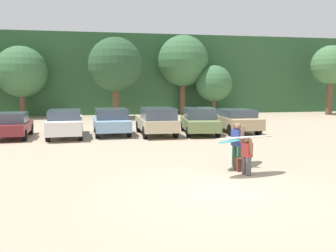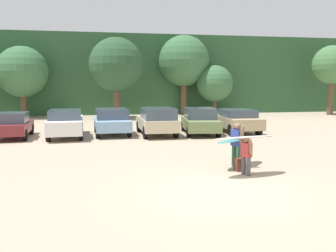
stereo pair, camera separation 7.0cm
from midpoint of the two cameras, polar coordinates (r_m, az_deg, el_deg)
The scene contains 18 objects.
ground_plane at distance 10.24m, azimuth 8.62°, elevation -10.19°, with size 120.00×120.00×0.00m, color tan.
hillside_ridge at distance 41.50m, azimuth -6.05°, elevation 7.93°, with size 108.00×12.00×7.88m, color #2D5633.
tree_left at distance 34.44m, azimuth -22.06°, elevation 7.96°, with size 4.49×4.49×6.31m.
tree_ridge_back at distance 31.66m, azimuth -8.15°, elevation 9.57°, with size 4.65×4.65×6.98m.
tree_center_left at distance 35.56m, azimuth 2.60°, elevation 10.23°, with size 4.93×4.93×7.71m.
tree_right at distance 35.19m, azimuth 7.49°, elevation 6.68°, with size 3.50×3.50×4.80m.
tree_center_right at distance 38.54m, azimuth 24.63°, elevation 8.72°, with size 3.72×3.72×6.70m.
parked_car_maroon at distance 21.55m, azimuth -23.36°, elevation 0.16°, with size 1.95×4.02×1.44m.
parked_car_white at distance 20.97m, azimuth -15.82°, elevation 0.53°, with size 2.06×4.73×1.55m.
parked_car_sky_blue at distance 21.39m, azimuth -8.82°, elevation 0.82°, with size 2.12×4.11×1.54m.
parked_car_champagne at distance 20.84m, azimuth -1.68°, elevation 0.85°, with size 2.00×4.36×1.63m.
parked_car_olive_green at distance 21.50m, azimuth 5.17°, elevation 0.84°, with size 2.33×4.43×1.57m.
parked_car_tan at distance 22.52m, azimuth 10.82°, elevation 0.93°, with size 2.00×4.44×1.45m.
person_adult at distance 13.10m, azimuth 11.06°, elevation -2.52°, with size 0.42×0.64×1.59m.
person_child at distance 11.98m, azimuth 12.49°, elevation -4.30°, with size 0.34×0.58×1.26m.
surfboard_teal at distance 13.13m, azimuth 10.88°, elevation -2.17°, with size 2.14×1.86×0.14m.
surfboard_white at distance 11.80m, azimuth 12.17°, elevation -1.78°, with size 2.30×1.05×0.18m.
backpack_dropped at distance 12.59m, azimuth 11.31°, elevation -6.01°, with size 0.24×0.34×0.45m.
Camera 2 is at (-3.21, -9.26, 2.94)m, focal length 38.44 mm.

